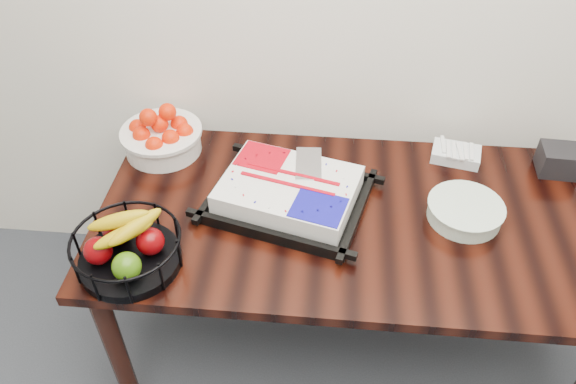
# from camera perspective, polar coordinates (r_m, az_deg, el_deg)

# --- Properties ---
(table) EXTENTS (1.80, 0.90, 0.75)m
(table) POSITION_cam_1_polar(r_m,az_deg,el_deg) (2.05, 6.44, -3.97)
(table) COLOR black
(table) RESTS_ON ground
(cake_tray) EXTENTS (0.62, 0.53, 0.11)m
(cake_tray) POSITION_cam_1_polar(r_m,az_deg,el_deg) (1.98, 0.09, -0.07)
(cake_tray) COLOR black
(cake_tray) RESTS_ON table
(tangerine_bowl) EXTENTS (0.32, 0.32, 0.20)m
(tangerine_bowl) POSITION_cam_1_polar(r_m,az_deg,el_deg) (2.26, -12.76, 5.93)
(tangerine_bowl) COLOR white
(tangerine_bowl) RESTS_ON table
(fruit_basket) EXTENTS (0.35, 0.35, 0.18)m
(fruit_basket) POSITION_cam_1_polar(r_m,az_deg,el_deg) (1.83, -16.02, -5.43)
(fruit_basket) COLOR black
(fruit_basket) RESTS_ON table
(plate_stack) EXTENTS (0.26, 0.26, 0.06)m
(plate_stack) POSITION_cam_1_polar(r_m,az_deg,el_deg) (2.03, 17.52, -1.89)
(plate_stack) COLOR white
(plate_stack) RESTS_ON table
(fork_bag) EXTENTS (0.20, 0.15, 0.05)m
(fork_bag) POSITION_cam_1_polar(r_m,az_deg,el_deg) (2.29, 16.69, 3.75)
(fork_bag) COLOR silver
(fork_bag) RESTS_ON table
(napkin_box) EXTENTS (0.15, 0.13, 0.10)m
(napkin_box) POSITION_cam_1_polar(r_m,az_deg,el_deg) (2.36, 25.82, 2.94)
(napkin_box) COLOR black
(napkin_box) RESTS_ON table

